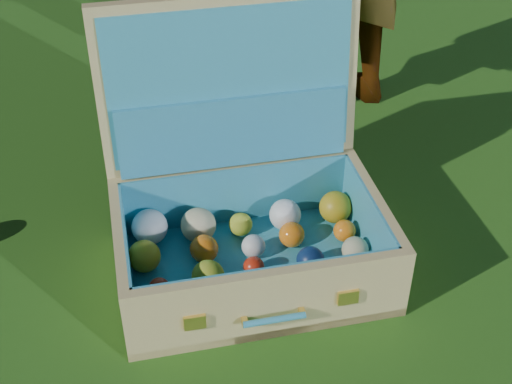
% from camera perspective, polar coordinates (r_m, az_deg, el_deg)
% --- Properties ---
extents(ground, '(60.00, 60.00, 0.00)m').
position_cam_1_polar(ground, '(1.61, -0.55, -7.75)').
color(ground, '#215114').
rests_on(ground, ground).
extents(suitcase, '(0.72, 0.64, 0.57)m').
position_cam_1_polar(suitcase, '(1.60, -1.02, -0.51)').
color(suitcase, tan).
rests_on(suitcase, ground).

